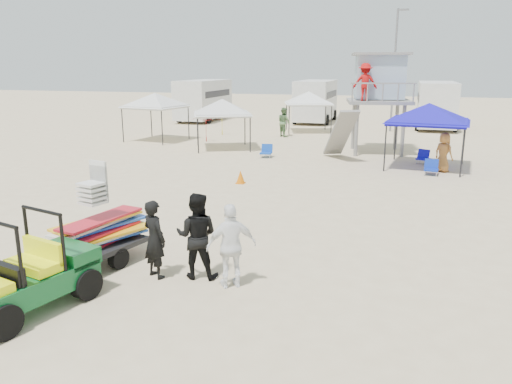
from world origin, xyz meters
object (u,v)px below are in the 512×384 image
(lifeguard_tower, at_px, (378,81))
(canopy_blue, at_px, (429,106))
(utility_cart, at_px, (24,268))
(surf_trailer, at_px, (100,228))
(man_left, at_px, (154,239))

(lifeguard_tower, distance_m, canopy_blue, 4.38)
(utility_cart, xyz_separation_m, surf_trailer, (0.01, 2.33, 0.01))
(utility_cart, relative_size, canopy_blue, 0.73)
(utility_cart, height_order, man_left, utility_cart)
(utility_cart, xyz_separation_m, man_left, (1.52, 2.03, 0.01))
(man_left, relative_size, lifeguard_tower, 0.34)
(man_left, xyz_separation_m, canopy_blue, (5.79, 13.98, 1.83))
(canopy_blue, bearing_deg, lifeguard_tower, 123.97)
(surf_trailer, xyz_separation_m, canopy_blue, (7.30, 13.68, 1.82))
(man_left, bearing_deg, utility_cart, 79.71)
(surf_trailer, bearing_deg, lifeguard_tower, 74.06)
(man_left, xyz_separation_m, lifeguard_tower, (3.40, 17.52, 2.80))
(lifeguard_tower, relative_size, canopy_blue, 1.38)
(utility_cart, distance_m, canopy_blue, 17.70)
(surf_trailer, xyz_separation_m, lifeguard_tower, (4.92, 17.22, 2.79))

